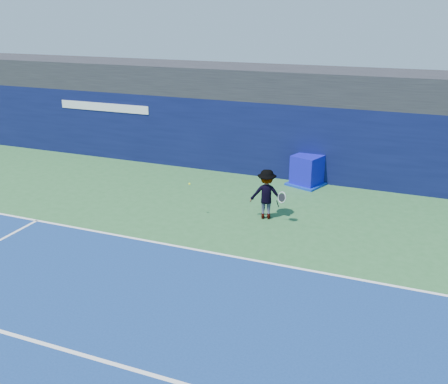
{
  "coord_description": "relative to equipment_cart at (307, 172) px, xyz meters",
  "views": [
    {
      "loc": [
        6.06,
        -8.51,
        6.41
      ],
      "look_at": [
        0.63,
        5.2,
        1.0
      ],
      "focal_mm": 40.0,
      "sensor_mm": 36.0,
      "label": 1
    }
  ],
  "objects": [
    {
      "name": "tennis_player",
      "position": [
        -0.49,
        -3.73,
        0.29
      ],
      "size": [
        1.33,
        0.86,
        1.65
      ],
      "color": "white",
      "rests_on": "ground"
    },
    {
      "name": "equipment_cart",
      "position": [
        0.0,
        0.0,
        0.0
      ],
      "size": [
        1.56,
        1.56,
        1.17
      ],
      "color": "#0E0CAA",
      "rests_on": "ground"
    },
    {
      "name": "back_wall_assembly",
      "position": [
        -2.29,
        0.8,
        0.97
      ],
      "size": [
        36.0,
        1.03,
        3.0
      ],
      "color": "#0A0F38",
      "rests_on": "ground"
    },
    {
      "name": "tennis_ball",
      "position": [
        -2.81,
        -4.61,
        0.63
      ],
      "size": [
        0.07,
        0.07,
        0.07
      ],
      "color": "#E9FA1B",
      "rests_on": "ground"
    },
    {
      "name": "stadium_band",
      "position": [
        -2.29,
        1.8,
        3.06
      ],
      "size": [
        36.0,
        3.0,
        1.2
      ],
      "primitive_type": "cube",
      "color": "black",
      "rests_on": "back_wall_assembly"
    },
    {
      "name": "service_line",
      "position": [
        -2.29,
        -11.7,
        -0.53
      ],
      "size": [
        24.0,
        0.1,
        0.01
      ],
      "primitive_type": "cube",
      "color": "white",
      "rests_on": "ground"
    },
    {
      "name": "ground",
      "position": [
        -2.29,
        -9.7,
        -0.54
      ],
      "size": [
        80.0,
        80.0,
        0.0
      ],
      "primitive_type": "plane",
      "color": "#2C6232",
      "rests_on": "ground"
    },
    {
      "name": "baseline",
      "position": [
        -2.29,
        -6.7,
        -0.53
      ],
      "size": [
        24.0,
        0.1,
        0.01
      ],
      "primitive_type": "cube",
      "color": "white",
      "rests_on": "ground"
    }
  ]
}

